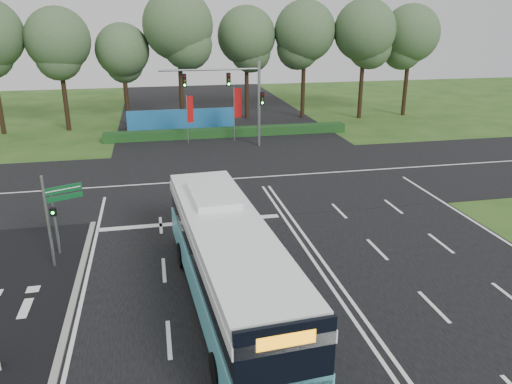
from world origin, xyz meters
TOP-DOWN VIEW (x-y plane):
  - ground at (0.00, 0.00)m, footprint 120.00×120.00m
  - road_main at (0.00, 0.00)m, footprint 20.00×120.00m
  - road_cross at (0.00, 12.00)m, footprint 120.00×14.00m
  - kerb_strip at (-10.10, -3.00)m, footprint 0.25×18.00m
  - city_bus at (-4.27, -3.38)m, footprint 3.57×13.14m
  - pedestrian_signal at (-11.26, 2.55)m, footprint 0.28×0.41m
  - street_sign at (-10.97, 1.50)m, footprint 1.52×0.73m
  - banner_flag_left at (-3.58, 22.48)m, footprint 0.59×0.26m
  - banner_flag_mid at (0.51, 22.65)m, footprint 0.69×0.07m
  - traffic_light_gantry at (0.21, 20.50)m, footprint 8.41×0.28m
  - hedge at (0.00, 24.50)m, footprint 22.00×1.20m
  - blue_hoarding at (-4.00, 27.00)m, footprint 10.00×0.30m
  - eucalyptus_row at (0.61, 30.96)m, footprint 47.05×8.70m

SIDE VIEW (x-z plane):
  - ground at x=0.00m, z-range 0.00..0.00m
  - road_main at x=0.00m, z-range 0.00..0.04m
  - road_cross at x=0.00m, z-range 0.00..0.05m
  - kerb_strip at x=-10.10m, z-range 0.00..0.12m
  - hedge at x=0.00m, z-range 0.00..0.80m
  - blue_hoarding at x=-4.00m, z-range 0.00..2.20m
  - pedestrian_signal at x=-11.26m, z-range 0.15..3.33m
  - city_bus at x=-4.27m, z-range 0.01..3.74m
  - street_sign at x=-10.97m, z-range 0.53..4.73m
  - banner_flag_left at x=-3.58m, z-range 0.65..4.83m
  - banner_flag_mid at x=0.51m, z-range 0.71..5.41m
  - traffic_light_gantry at x=0.21m, z-range 1.16..8.16m
  - eucalyptus_row at x=0.61m, z-range 2.28..15.18m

